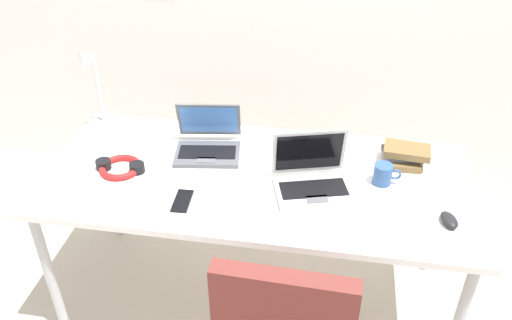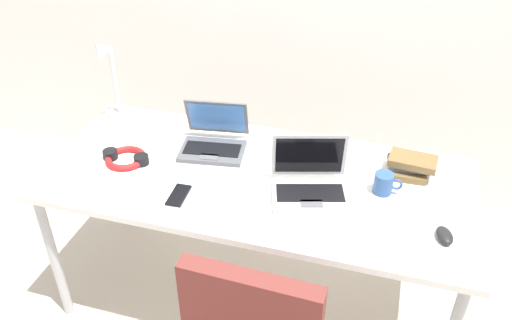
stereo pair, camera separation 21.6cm
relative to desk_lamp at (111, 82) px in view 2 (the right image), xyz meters
name	(u,v)px [view 2 (the right image)]	position (x,y,z in m)	size (l,w,h in m)	color
ground_plane	(256,296)	(0.80, -0.28, -0.94)	(12.00, 12.00, 0.00)	#B7AD9E
desk	(256,187)	(0.80, -0.28, -0.25)	(1.80, 0.80, 0.74)	white
desk_lamp	(111,82)	(0.00, 0.00, 0.00)	(0.12, 0.18, 0.40)	silver
laptop_by_keyboard	(214,140)	(0.56, -0.13, -0.15)	(0.32, 0.30, 0.21)	#515459
laptop_mid_desk	(310,182)	(1.04, -0.32, -0.15)	(0.36, 0.31, 0.23)	#B7BABC
computer_mouse	(444,235)	(1.55, -0.46, -0.18)	(0.06, 0.10, 0.03)	black
cell_phone	(179,195)	(0.54, -0.50, -0.19)	(0.06, 0.14, 0.01)	black
headphones	(126,158)	(0.23, -0.33, -0.18)	(0.21, 0.18, 0.04)	red
book_stack	(410,165)	(1.41, -0.08, -0.15)	(0.21, 0.16, 0.09)	brown
coffee_mug	(384,183)	(1.32, -0.24, -0.15)	(0.11, 0.08, 0.09)	#2D518C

